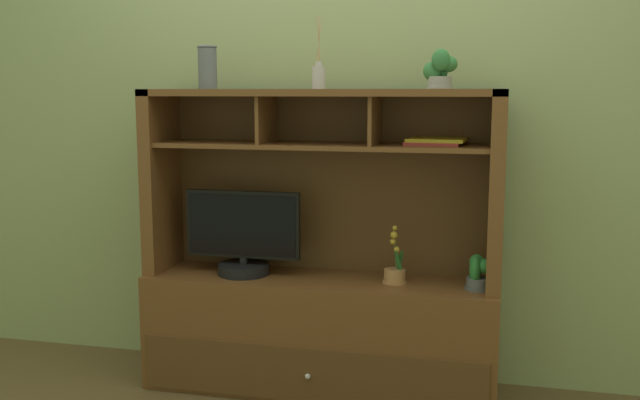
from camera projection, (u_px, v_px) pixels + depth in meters
name	position (u px, v px, depth m)	size (l,w,h in m)	color
floor_plane	(320.00, 389.00, 3.23)	(6.00, 6.00, 0.02)	brown
back_wall	(332.00, 75.00, 3.25)	(6.00, 0.02, 2.80)	#8F9F69
media_console	(320.00, 299.00, 3.18)	(1.55, 0.44, 1.34)	brown
tv_monitor	(243.00, 239.00, 3.18)	(0.52, 0.23, 0.38)	black
potted_orchid	(395.00, 272.00, 3.05)	(0.11, 0.11, 0.25)	#AE784A
potted_fern	(478.00, 273.00, 2.94)	(0.11, 0.12, 0.14)	#535556
magazine_stack_left	(435.00, 141.00, 2.99)	(0.26, 0.23, 0.03)	#A13230
diffuser_bottle	(319.00, 76.00, 3.00)	(0.06, 0.06, 0.30)	#B5AEB0
potted_succulent	(441.00, 72.00, 2.90)	(0.14, 0.11, 0.16)	gray
ceramic_vase	(208.00, 67.00, 3.12)	(0.09, 0.09, 0.19)	#585E64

